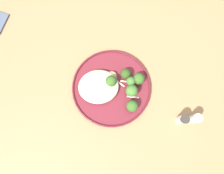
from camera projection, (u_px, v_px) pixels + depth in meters
The scene contains 21 objects.
ground at pixel (110, 107), 1.56m from camera, with size 6.00×6.00×0.00m, color #665B51.
wooden_dining_table at pixel (109, 88), 0.91m from camera, with size 1.40×1.00×0.74m.
dinner_plate at pixel (112, 88), 0.82m from camera, with size 0.29×0.29×0.02m.
noodle_bed at pixel (99, 87), 0.80m from camera, with size 0.15×0.13×0.04m.
seared_scallop_tiny_bay at pixel (89, 91), 0.81m from camera, with size 0.02×0.02×0.01m.
seared_scallop_front_small at pixel (104, 85), 0.81m from camera, with size 0.03×0.03×0.02m.
seared_scallop_rear_pale at pixel (96, 85), 0.81m from camera, with size 0.03×0.03×0.01m.
seared_scallop_on_noodles at pixel (112, 89), 0.81m from camera, with size 0.02×0.02×0.01m.
seared_scallop_center_golden at pixel (112, 76), 0.82m from camera, with size 0.04×0.04×0.01m.
broccoli_floret_right_tilted at pixel (112, 82), 0.79m from camera, with size 0.04×0.04×0.05m.
broccoli_floret_small_sprig at pixel (126, 74), 0.80m from camera, with size 0.04×0.04×0.05m.
broccoli_floret_front_edge at pixel (133, 106), 0.78m from camera, with size 0.04×0.04×0.05m.
broccoli_floret_left_leaning at pixel (131, 81), 0.79m from camera, with size 0.03×0.03×0.05m.
broccoli_floret_beside_noodles at pixel (139, 79), 0.80m from camera, with size 0.04×0.04×0.05m.
broccoli_floret_center_pile at pixel (132, 91), 0.78m from camera, with size 0.04×0.04×0.06m.
onion_sliver_long_sliver at pixel (119, 82), 0.82m from camera, with size 0.06×0.01×0.00m, color silver.
onion_sliver_short_strip at pixel (130, 93), 0.81m from camera, with size 0.04×0.01×0.00m, color silver.
onion_sliver_pale_crescent at pixel (134, 97), 0.81m from camera, with size 0.04×0.01×0.00m, color silver.
onion_sliver_curled_piece at pixel (126, 80), 0.82m from camera, with size 0.04×0.01×0.00m, color silver.
salt_shaker at pixel (196, 119), 0.78m from camera, with size 0.03×0.03×0.07m.
pepper_shaker at pixel (183, 120), 0.77m from camera, with size 0.03×0.03×0.07m.
Camera 1 is at (0.00, 0.18, 1.55)m, focal length 35.85 mm.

